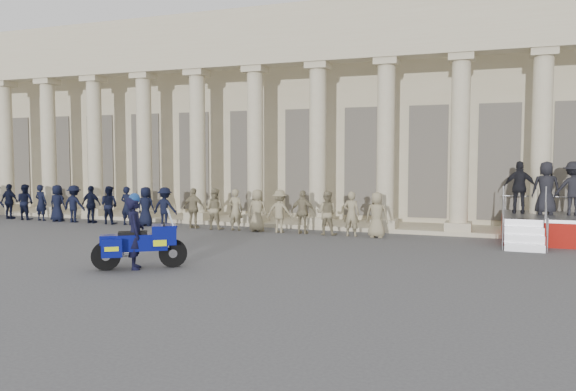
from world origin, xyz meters
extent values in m
plane|color=#47474A|center=(0.00, 0.00, 0.00)|extent=(90.00, 90.00, 0.00)
cube|color=#BCAF8D|center=(0.00, 15.00, 4.50)|extent=(40.00, 10.00, 9.00)
cube|color=#BCAF8D|center=(0.00, 8.80, 0.07)|extent=(40.00, 2.60, 0.15)
cube|color=#BCAF8D|center=(0.00, 8.00, 6.79)|extent=(35.80, 1.00, 1.00)
cube|color=#BCAF8D|center=(0.00, 8.00, 7.89)|extent=(35.80, 1.00, 1.20)
cube|color=#BCAF8D|center=(-14.30, 8.00, 0.30)|extent=(0.90, 0.90, 0.30)
cylinder|color=#BCAF8D|center=(-14.30, 8.00, 3.25)|extent=(0.64, 0.64, 5.60)
cube|color=#BCAF8D|center=(-14.30, 8.00, 6.17)|extent=(0.85, 0.85, 0.24)
cube|color=#BCAF8D|center=(-11.70, 8.00, 0.30)|extent=(0.90, 0.90, 0.30)
cylinder|color=#BCAF8D|center=(-11.70, 8.00, 3.25)|extent=(0.64, 0.64, 5.60)
cube|color=#BCAF8D|center=(-11.70, 8.00, 6.17)|extent=(0.85, 0.85, 0.24)
cube|color=#BCAF8D|center=(-9.10, 8.00, 0.30)|extent=(0.90, 0.90, 0.30)
cylinder|color=#BCAF8D|center=(-9.10, 8.00, 3.25)|extent=(0.64, 0.64, 5.60)
cube|color=#BCAF8D|center=(-9.10, 8.00, 6.17)|extent=(0.85, 0.85, 0.24)
cube|color=#BCAF8D|center=(-6.50, 8.00, 0.30)|extent=(0.90, 0.90, 0.30)
cylinder|color=#BCAF8D|center=(-6.50, 8.00, 3.25)|extent=(0.64, 0.64, 5.60)
cube|color=#BCAF8D|center=(-6.50, 8.00, 6.17)|extent=(0.85, 0.85, 0.24)
cube|color=#BCAF8D|center=(-3.90, 8.00, 0.30)|extent=(0.90, 0.90, 0.30)
cylinder|color=#BCAF8D|center=(-3.90, 8.00, 3.25)|extent=(0.64, 0.64, 5.60)
cube|color=#BCAF8D|center=(-3.90, 8.00, 6.17)|extent=(0.85, 0.85, 0.24)
cube|color=#BCAF8D|center=(-1.30, 8.00, 0.30)|extent=(0.90, 0.90, 0.30)
cylinder|color=#BCAF8D|center=(-1.30, 8.00, 3.25)|extent=(0.64, 0.64, 5.60)
cube|color=#BCAF8D|center=(-1.30, 8.00, 6.17)|extent=(0.85, 0.85, 0.24)
cube|color=#BCAF8D|center=(1.30, 8.00, 0.30)|extent=(0.90, 0.90, 0.30)
cylinder|color=#BCAF8D|center=(1.30, 8.00, 3.25)|extent=(0.64, 0.64, 5.60)
cube|color=#BCAF8D|center=(1.30, 8.00, 6.17)|extent=(0.85, 0.85, 0.24)
cube|color=#BCAF8D|center=(3.90, 8.00, 0.30)|extent=(0.90, 0.90, 0.30)
cylinder|color=#BCAF8D|center=(3.90, 8.00, 3.25)|extent=(0.64, 0.64, 5.60)
cube|color=#BCAF8D|center=(3.90, 8.00, 6.17)|extent=(0.85, 0.85, 0.24)
cube|color=#BCAF8D|center=(6.50, 8.00, 0.30)|extent=(0.90, 0.90, 0.30)
cylinder|color=#BCAF8D|center=(6.50, 8.00, 3.25)|extent=(0.64, 0.64, 5.60)
cube|color=#BCAF8D|center=(6.50, 8.00, 6.17)|extent=(0.85, 0.85, 0.24)
cube|color=#BCAF8D|center=(9.10, 8.00, 0.30)|extent=(0.90, 0.90, 0.30)
cylinder|color=#BCAF8D|center=(9.10, 8.00, 3.25)|extent=(0.64, 0.64, 5.60)
cube|color=#BCAF8D|center=(9.10, 8.00, 6.17)|extent=(0.85, 0.85, 0.24)
cube|color=black|center=(-15.60, 10.02, 2.55)|extent=(1.30, 0.12, 4.20)
cube|color=black|center=(-13.00, 10.02, 2.55)|extent=(1.30, 0.12, 4.20)
cube|color=black|center=(-10.40, 10.02, 2.55)|extent=(1.30, 0.12, 4.20)
cube|color=black|center=(-7.80, 10.02, 2.55)|extent=(1.30, 0.12, 4.20)
cube|color=black|center=(-5.20, 10.02, 2.55)|extent=(1.30, 0.12, 4.20)
cube|color=black|center=(-2.60, 10.02, 2.55)|extent=(1.30, 0.12, 4.20)
cube|color=black|center=(0.00, 10.02, 2.55)|extent=(1.30, 0.12, 4.20)
cube|color=black|center=(2.60, 10.02, 2.55)|extent=(1.30, 0.12, 4.20)
cube|color=black|center=(5.20, 10.02, 2.55)|extent=(1.30, 0.12, 4.20)
cube|color=black|center=(7.80, 10.02, 2.55)|extent=(1.30, 0.12, 4.20)
cube|color=black|center=(10.40, 10.02, 2.55)|extent=(1.30, 0.12, 4.20)
imported|color=black|center=(-12.39, 6.31, 0.78)|extent=(0.91, 0.38, 1.56)
imported|color=black|center=(-11.51, 6.31, 0.78)|extent=(0.76, 0.59, 1.56)
imported|color=black|center=(-10.62, 6.31, 0.78)|extent=(0.57, 0.37, 1.56)
imported|color=black|center=(-9.74, 6.31, 0.78)|extent=(0.76, 0.49, 1.56)
imported|color=black|center=(-8.85, 6.31, 0.78)|extent=(1.00, 0.58, 1.56)
imported|color=black|center=(-7.97, 6.31, 0.78)|extent=(0.91, 0.38, 1.56)
imported|color=black|center=(-7.08, 6.31, 0.78)|extent=(0.76, 0.59, 1.56)
imported|color=black|center=(-6.20, 6.31, 0.78)|extent=(0.57, 0.37, 1.56)
imported|color=black|center=(-5.31, 6.31, 0.78)|extent=(0.76, 0.49, 1.56)
imported|color=black|center=(-4.43, 6.31, 0.78)|extent=(1.00, 0.58, 1.56)
imported|color=gray|center=(-3.14, 6.31, 0.78)|extent=(0.91, 0.38, 1.56)
imported|color=gray|center=(-2.26, 6.31, 0.78)|extent=(0.76, 0.59, 1.56)
imported|color=gray|center=(-1.37, 6.31, 0.78)|extent=(0.57, 0.37, 1.56)
imported|color=gray|center=(-0.49, 6.31, 0.78)|extent=(0.76, 0.49, 1.56)
imported|color=gray|center=(0.40, 6.31, 0.78)|extent=(1.00, 0.58, 1.56)
imported|color=gray|center=(1.28, 6.31, 0.78)|extent=(0.91, 0.38, 1.56)
imported|color=gray|center=(2.17, 6.31, 0.78)|extent=(0.76, 0.59, 1.56)
imported|color=gray|center=(3.05, 6.31, 0.78)|extent=(0.57, 0.37, 1.56)
imported|color=gray|center=(3.94, 6.31, 0.78)|extent=(0.76, 0.49, 1.56)
cube|color=gray|center=(10.06, 7.45, 0.81)|extent=(4.25, 3.03, 0.10)
cube|color=maroon|center=(7.96, 7.45, 0.38)|extent=(0.04, 3.03, 0.76)
cube|color=gray|center=(8.54, 5.03, 0.11)|extent=(1.10, 0.28, 0.21)
cube|color=gray|center=(8.54, 5.31, 0.32)|extent=(1.10, 0.28, 0.21)
cube|color=gray|center=(8.54, 5.59, 0.54)|extent=(1.10, 0.28, 0.21)
cube|color=gray|center=(8.54, 5.87, 0.75)|extent=(1.10, 0.28, 0.21)
cylinder|color=gray|center=(10.06, 8.92, 1.36)|extent=(4.25, 0.04, 0.04)
imported|color=black|center=(8.46, 7.65, 1.73)|extent=(1.02, 0.43, 1.74)
imported|color=black|center=(9.26, 7.65, 1.73)|extent=(0.85, 0.55, 1.74)
imported|color=black|center=(10.06, 7.65, 1.73)|extent=(1.13, 0.65, 1.74)
cylinder|color=black|center=(0.19, -0.53, 0.35)|extent=(0.66, 0.52, 0.70)
cylinder|color=black|center=(-1.12, -1.43, 0.35)|extent=(0.66, 0.52, 0.70)
cube|color=navy|center=(-0.42, -0.95, 0.66)|extent=(1.26, 1.06, 0.40)
cube|color=navy|center=(0.01, -0.65, 0.83)|extent=(0.79, 0.79, 0.48)
cube|color=silver|center=(0.01, -0.65, 0.58)|extent=(0.37, 0.39, 0.13)
cube|color=#B2BFCC|center=(0.16, -0.55, 1.19)|extent=(0.46, 0.53, 0.57)
cube|color=black|center=(-0.60, -1.07, 0.87)|extent=(0.77, 0.69, 0.11)
cube|color=navy|center=(-1.08, -1.40, 0.74)|extent=(0.51, 0.51, 0.23)
cube|color=navy|center=(-0.80, -1.62, 0.58)|extent=(0.53, 0.46, 0.42)
cube|color=#D3E90C|center=(-0.80, -1.62, 0.58)|extent=(0.41, 0.39, 0.11)
cube|color=navy|center=(-1.18, -1.06, 0.58)|extent=(0.53, 0.46, 0.42)
cube|color=#D3E90C|center=(-1.18, -1.06, 0.58)|extent=(0.41, 0.39, 0.11)
cylinder|color=silver|center=(-1.01, -1.04, 0.32)|extent=(0.59, 0.45, 0.11)
cylinder|color=black|center=(0.01, -0.65, 1.08)|extent=(0.45, 0.63, 0.04)
imported|color=black|center=(-0.55, -1.04, 0.89)|extent=(0.72, 0.78, 1.79)
sphere|color=navy|center=(-0.55, -1.04, 1.74)|extent=(0.28, 0.28, 0.28)
camera|label=1|loc=(7.71, -12.52, 2.76)|focal=35.00mm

